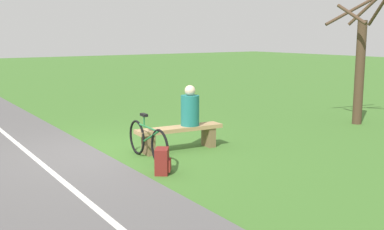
% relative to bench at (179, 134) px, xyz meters
% --- Properties ---
extents(ground_plane, '(80.00, 80.00, 0.00)m').
position_rel_bench_xyz_m(ground_plane, '(1.44, -0.62, -0.34)').
color(ground_plane, '#3D6B28').
extents(bench, '(1.86, 0.52, 0.48)m').
position_rel_bench_xyz_m(bench, '(0.00, 0.00, 0.00)').
color(bench, '#A88456').
rests_on(bench, ground_plane).
extents(person_seated, '(0.40, 0.40, 0.82)m').
position_rel_bench_xyz_m(person_seated, '(-0.24, 0.02, 0.50)').
color(person_seated, '#1E6B66').
rests_on(person_seated, bench).
extents(bicycle, '(0.18, 1.68, 0.86)m').
position_rel_bench_xyz_m(bicycle, '(0.90, 0.31, 0.02)').
color(bicycle, black).
rests_on(bicycle, ground_plane).
extents(backpack, '(0.37, 0.39, 0.44)m').
position_rel_bench_xyz_m(backpack, '(1.13, 1.22, -0.12)').
color(backpack, maroon).
rests_on(backpack, ground_plane).
extents(tree_near_bench, '(1.45, 1.69, 3.60)m').
position_rel_bench_xyz_m(tree_near_bench, '(-5.43, 0.20, 1.31)').
color(tree_near_bench, '#473323').
rests_on(tree_near_bench, ground_plane).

